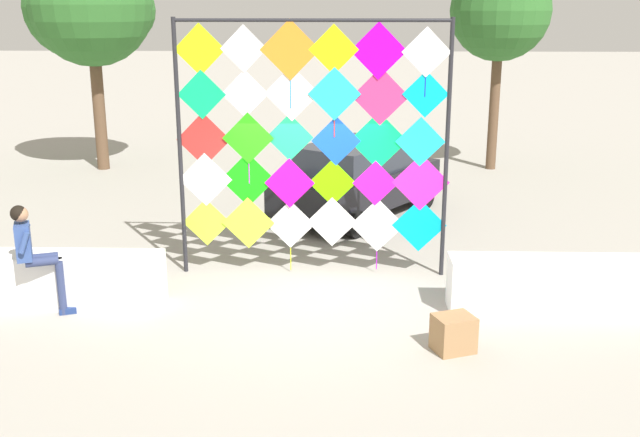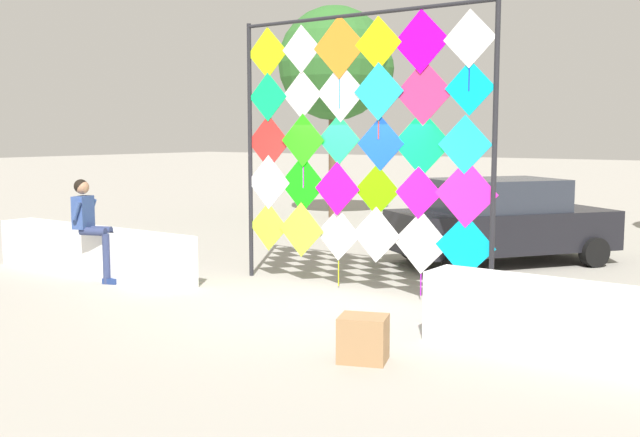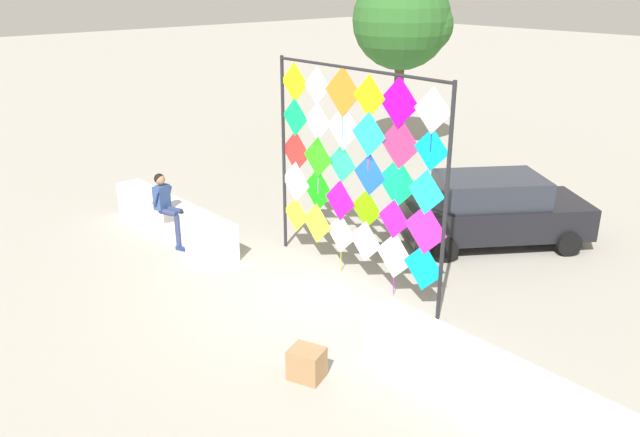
{
  "view_description": "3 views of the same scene",
  "coord_description": "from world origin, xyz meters",
  "px_view_note": "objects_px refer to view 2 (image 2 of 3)",
  "views": [
    {
      "loc": [
        0.52,
        -10.6,
        4.35
      ],
      "look_at": [
        0.2,
        0.34,
        1.2
      ],
      "focal_mm": 42.42,
      "sensor_mm": 36.0,
      "label": 1
    },
    {
      "loc": [
        6.07,
        -8.07,
        2.38
      ],
      "look_at": [
        -0.09,
        0.48,
        1.17
      ],
      "focal_mm": 42.0,
      "sensor_mm": 36.0,
      "label": 2
    },
    {
      "loc": [
        8.1,
        -6.87,
        5.63
      ],
      "look_at": [
        -0.35,
        0.75,
        1.27
      ],
      "focal_mm": 35.83,
      "sensor_mm": 36.0,
      "label": 3
    }
  ],
  "objects_px": {
    "seated_vendor": "(91,221)",
    "tree_far_right": "(334,66)",
    "kite_display_rack": "(359,137)",
    "cardboard_box_large": "(363,339)",
    "parked_car": "(500,221)"
  },
  "relations": [
    {
      "from": "parked_car",
      "to": "tree_far_right",
      "type": "xyz_separation_m",
      "value": [
        -6.86,
        4.58,
        3.45
      ]
    },
    {
      "from": "kite_display_rack",
      "to": "tree_far_right",
      "type": "xyz_separation_m",
      "value": [
        -6.09,
        8.14,
        1.92
      ]
    },
    {
      "from": "seated_vendor",
      "to": "tree_far_right",
      "type": "bearing_deg",
      "value": 102.54
    },
    {
      "from": "parked_car",
      "to": "cardboard_box_large",
      "type": "xyz_separation_m",
      "value": [
        1.14,
        -6.43,
        -0.55
      ]
    },
    {
      "from": "tree_far_right",
      "to": "seated_vendor",
      "type": "bearing_deg",
      "value": -77.46
    },
    {
      "from": "kite_display_rack",
      "to": "parked_car",
      "type": "height_order",
      "value": "kite_display_rack"
    },
    {
      "from": "seated_vendor",
      "to": "cardboard_box_large",
      "type": "relative_size",
      "value": 3.33
    },
    {
      "from": "seated_vendor",
      "to": "parked_car",
      "type": "distance_m",
      "value": 7.14
    },
    {
      "from": "seated_vendor",
      "to": "tree_far_right",
      "type": "distance_m",
      "value": 10.76
    },
    {
      "from": "kite_display_rack",
      "to": "seated_vendor",
      "type": "bearing_deg",
      "value": -154.26
    },
    {
      "from": "cardboard_box_large",
      "to": "tree_far_right",
      "type": "relative_size",
      "value": 0.08
    },
    {
      "from": "cardboard_box_large",
      "to": "parked_car",
      "type": "bearing_deg",
      "value": 100.06
    },
    {
      "from": "kite_display_rack",
      "to": "seated_vendor",
      "type": "xyz_separation_m",
      "value": [
        -3.87,
        -1.86,
        -1.34
      ]
    },
    {
      "from": "kite_display_rack",
      "to": "cardboard_box_large",
      "type": "bearing_deg",
      "value": -56.33
    },
    {
      "from": "kite_display_rack",
      "to": "cardboard_box_large",
      "type": "height_order",
      "value": "kite_display_rack"
    }
  ]
}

